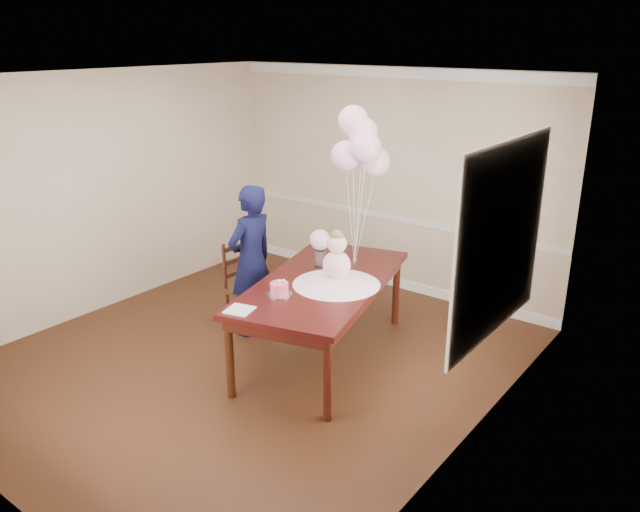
{
  "coord_description": "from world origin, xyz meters",
  "views": [
    {
      "loc": [
        3.88,
        -3.96,
        3.04
      ],
      "look_at": [
        0.48,
        0.48,
        1.05
      ],
      "focal_mm": 35.0,
      "sensor_mm": 36.0,
      "label": 1
    }
  ],
  "objects_px": {
    "dining_table_top": "(323,282)",
    "woman": "(251,261)",
    "dining_chair_seat": "(249,290)",
    "birthday_cake": "(279,288)"
  },
  "relations": [
    {
      "from": "woman",
      "to": "birthday_cake",
      "type": "bearing_deg",
      "value": 60.92
    },
    {
      "from": "birthday_cake",
      "to": "woman",
      "type": "distance_m",
      "value": 1.0
    },
    {
      "from": "dining_table_top",
      "to": "dining_chair_seat",
      "type": "relative_size",
      "value": 5.37
    },
    {
      "from": "dining_table_top",
      "to": "birthday_cake",
      "type": "relative_size",
      "value": 13.33
    },
    {
      "from": "birthday_cake",
      "to": "dining_table_top",
      "type": "bearing_deg",
      "value": 80.77
    },
    {
      "from": "dining_table_top",
      "to": "woman",
      "type": "xyz_separation_m",
      "value": [
        -0.93,
        -0.01,
        0.02
      ]
    },
    {
      "from": "dining_table_top",
      "to": "woman",
      "type": "relative_size",
      "value": 1.35
    },
    {
      "from": "dining_chair_seat",
      "to": "woman",
      "type": "height_order",
      "value": "woman"
    },
    {
      "from": "birthday_cake",
      "to": "dining_chair_seat",
      "type": "xyz_separation_m",
      "value": [
        -0.98,
        0.61,
        -0.47
      ]
    },
    {
      "from": "dining_table_top",
      "to": "birthday_cake",
      "type": "xyz_separation_m",
      "value": [
        -0.09,
        -0.53,
        0.09
      ]
    }
  ]
}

